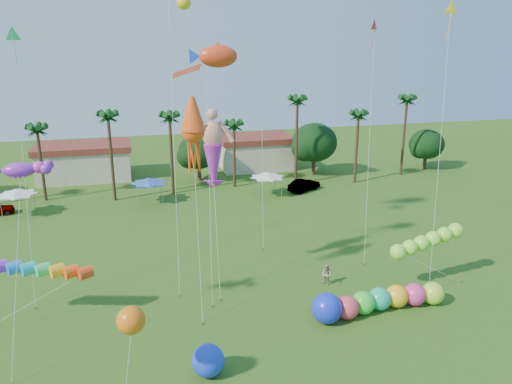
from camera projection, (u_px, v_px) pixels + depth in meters
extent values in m
cylinder|color=#3A2819|center=(42.00, 166.00, 58.22)|extent=(0.36, 0.36, 8.50)
cylinder|color=#3A2819|center=(112.00, 159.00, 58.03)|extent=(0.36, 0.36, 10.00)
cylinder|color=#3A2819|center=(172.00, 156.00, 60.68)|extent=(0.36, 0.36, 9.50)
cylinder|color=#3A2819|center=(234.00, 157.00, 63.71)|extent=(0.36, 0.36, 8.00)
cylinder|color=#3A2819|center=(296.00, 144.00, 64.21)|extent=(0.36, 0.36, 11.00)
cylinder|color=#3A2819|center=(356.00, 149.00, 65.47)|extent=(0.36, 0.36, 9.00)
cylinder|color=#3A2819|center=(404.00, 138.00, 68.98)|extent=(0.36, 0.36, 10.50)
sphere|color=#113814|center=(199.00, 151.00, 66.46)|extent=(5.46, 5.46, 5.46)
sphere|color=#113814|center=(314.00, 142.00, 69.11)|extent=(6.30, 6.30, 6.30)
sphere|color=#113814|center=(427.00, 144.00, 72.46)|extent=(5.04, 5.04, 5.04)
cube|color=beige|center=(85.00, 164.00, 68.16)|extent=(12.00, 7.00, 4.00)
cube|color=beige|center=(255.00, 154.00, 73.80)|extent=(10.00, 7.00, 4.00)
pyramid|color=white|center=(16.00, 191.00, 53.57)|extent=(3.00, 3.00, 0.60)
pyramid|color=blue|center=(149.00, 180.00, 57.79)|extent=(3.00, 3.00, 0.60)
pyramid|color=white|center=(267.00, 175.00, 60.15)|extent=(3.00, 3.00, 0.60)
imported|color=#4C4C54|center=(304.00, 185.00, 62.91)|extent=(4.78, 3.74, 1.52)
imported|color=#A09885|center=(327.00, 275.00, 38.90)|extent=(0.98, 1.06, 1.75)
sphere|color=#E13B55|center=(347.00, 308.00, 34.29)|extent=(1.65, 1.65, 1.65)
sphere|color=#34DC33|center=(363.00, 303.00, 34.91)|extent=(1.65, 1.65, 1.65)
sphere|color=#19B48B|center=(379.00, 299.00, 35.43)|extent=(1.65, 1.65, 1.65)
sphere|color=yellow|center=(397.00, 296.00, 35.80)|extent=(1.65, 1.65, 1.65)
sphere|color=#E3358D|center=(415.00, 294.00, 36.03)|extent=(1.65, 1.65, 1.65)
sphere|color=#ADF235|center=(433.00, 293.00, 36.21)|extent=(1.65, 1.65, 1.65)
sphere|color=#192FE1|center=(327.00, 308.00, 33.76)|extent=(2.25, 2.25, 2.11)
sphere|color=blue|center=(208.00, 361.00, 28.47)|extent=(1.91, 1.91, 1.91)
cylinder|color=#E04118|center=(60.00, 275.00, 33.24)|extent=(6.30, 2.88, 0.86)
cylinder|color=silver|center=(36.00, 301.00, 33.44)|extent=(6.65, 0.25, 3.44)
ellipsoid|color=#8CFE38|center=(398.00, 252.00, 37.54)|extent=(6.60, 1.61, 1.43)
cylinder|color=silver|center=(431.00, 268.00, 38.54)|extent=(5.75, 0.31, 3.16)
cylinder|color=brown|center=(462.00, 282.00, 39.53)|extent=(0.08, 0.08, 0.16)
sphere|color=orange|center=(131.00, 320.00, 24.69)|extent=(1.91, 1.91, 1.45)
cylinder|color=silver|center=(127.00, 368.00, 25.21)|extent=(0.79, 0.39, 5.21)
cylinder|color=silver|center=(217.00, 228.00, 36.81)|extent=(0.30, 3.37, 10.34)
cylinder|color=brown|center=(220.00, 300.00, 36.75)|extent=(0.08, 0.08, 0.16)
ellipsoid|color=red|center=(218.00, 56.00, 35.17)|extent=(4.31, 1.98, 1.73)
cylinder|color=silver|center=(215.00, 183.00, 35.55)|extent=(1.62, 4.37, 17.33)
cylinder|color=brown|center=(212.00, 306.00, 35.90)|extent=(0.08, 0.08, 0.16)
cylinder|color=silver|center=(173.00, 128.00, 36.99)|extent=(0.85, 6.75, 24.33)
cylinder|color=brown|center=(180.00, 296.00, 37.38)|extent=(0.08, 0.08, 0.16)
cone|color=#F54C14|center=(193.00, 132.00, 33.73)|extent=(2.31, 2.31, 4.96)
cylinder|color=silver|center=(198.00, 228.00, 33.74)|extent=(0.35, 3.92, 12.49)
cylinder|color=brown|center=(203.00, 324.00, 33.73)|extent=(0.08, 0.08, 0.16)
ellipsoid|color=purple|center=(19.00, 170.00, 28.56)|extent=(3.47, 2.37, 1.24)
cylinder|color=silver|center=(15.00, 276.00, 28.20)|extent=(1.19, 4.16, 11.35)
cone|color=red|center=(374.00, 26.00, 40.64)|extent=(1.05, 0.82, 1.12)
cylinder|color=silver|center=(369.00, 148.00, 41.61)|extent=(1.43, 3.83, 19.49)
cylinder|color=brown|center=(364.00, 264.00, 42.57)|extent=(0.08, 0.08, 0.16)
cone|color=yellow|center=(451.00, 9.00, 35.38)|extent=(1.27, 0.33, 1.26)
cylinder|color=silver|center=(439.00, 156.00, 36.55)|extent=(1.79, 3.66, 20.52)
cylinder|color=brown|center=(429.00, 293.00, 37.69)|extent=(0.08, 0.08, 0.16)
cone|color=#37ED70|center=(13.00, 35.00, 34.39)|extent=(1.18, 0.91, 1.25)
cylinder|color=silver|center=(24.00, 175.00, 35.03)|extent=(0.17, 4.63, 18.73)
cylinder|color=brown|center=(35.00, 308.00, 35.64)|extent=(0.08, 0.08, 0.16)
cylinder|color=silver|center=(262.00, 99.00, 43.88)|extent=(0.90, 4.62, 26.86)
cylinder|color=brown|center=(263.00, 249.00, 45.63)|extent=(0.08, 0.08, 0.16)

